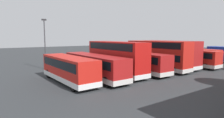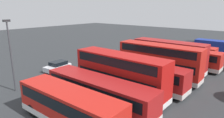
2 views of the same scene
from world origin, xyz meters
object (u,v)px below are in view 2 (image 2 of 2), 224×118
object	(u,v)px
bus_single_deck_fifth	(143,74)
waste_bin_yellow	(138,55)
bus_double_decker_third	(168,56)
car_small_green	(58,66)
bus_single_deck_near_end	(183,53)
car_hatchback_silver	(116,55)
lamp_post_tall	(10,51)
bus_single_deck_seventh	(98,92)
bus_single_deck_second	(180,57)
bus_double_decker_sixth	(120,74)
bus_double_decker_fourth	(159,60)
box_truck_blue	(206,47)
bus_single_deck_far_end	(69,107)

from	to	relation	value
bus_single_deck_fifth	waste_bin_yellow	bearing A→B (deg)	-145.36
bus_double_decker_third	car_small_green	distance (m)	16.40
bus_single_deck_near_end	car_hatchback_silver	xyz separation A→B (m)	(6.25, -10.21, -0.92)
bus_double_decker_third	lamp_post_tall	xyz separation A→B (m)	(17.68, -10.16, 2.22)
car_small_green	lamp_post_tall	distance (m)	8.87
bus_single_deck_seventh	car_hatchback_silver	distance (m)	18.65
car_hatchback_silver	bus_single_deck_fifth	bearing A→B (deg)	52.71
bus_single_deck_second	lamp_post_tall	world-z (taller)	lamp_post_tall
bus_double_decker_sixth	bus_double_decker_fourth	bearing A→B (deg)	175.92
bus_double_decker_sixth	bus_single_deck_fifth	bearing A→B (deg)	171.12
waste_bin_yellow	bus_single_deck_seventh	bearing A→B (deg)	22.65
waste_bin_yellow	car_small_green	bearing A→B (deg)	-17.34
bus_single_deck_second	car_hatchback_silver	distance (m)	11.36
bus_single_deck_seventh	box_truck_blue	distance (m)	28.80
bus_single_deck_second	car_hatchback_silver	world-z (taller)	bus_single_deck_second
bus_single_deck_near_end	car_small_green	xyz separation A→B (m)	(17.32, -12.33, -0.92)
bus_single_deck_fifth	car_small_green	bearing A→B (deg)	-77.66
bus_double_decker_third	box_truck_blue	world-z (taller)	bus_double_decker_third
bus_single_deck_seventh	car_small_green	distance (m)	13.38
bus_single_deck_fifth	bus_single_deck_near_end	bearing A→B (deg)	-177.58
bus_single_deck_near_end	waste_bin_yellow	bearing A→B (deg)	-72.23
car_small_green	waste_bin_yellow	bearing A→B (deg)	162.66
car_hatchback_silver	waste_bin_yellow	xyz separation A→B (m)	(-3.78, 2.51, -0.23)
bus_single_deck_far_end	car_hatchback_silver	bearing A→B (deg)	-150.57
bus_double_decker_sixth	bus_single_deck_seventh	size ratio (longest dim) A/B	0.92
lamp_post_tall	bus_single_deck_near_end	bearing A→B (deg)	158.55
bus_single_deck_near_end	bus_single_deck_fifth	size ratio (longest dim) A/B	0.97
bus_double_decker_sixth	bus_single_deck_far_end	bearing A→B (deg)	2.90
bus_single_deck_fifth	lamp_post_tall	size ratio (longest dim) A/B	1.35
bus_single_deck_near_end	bus_single_deck_far_end	distance (m)	25.06
bus_double_decker_third	car_small_green	xyz separation A→B (m)	(10.18, -12.74, -1.75)
bus_single_deck_second	bus_single_deck_seventh	distance (m)	18.32
bus_double_decker_third	box_truck_blue	distance (m)	14.36
lamp_post_tall	bus_double_decker_sixth	bearing A→B (deg)	124.54
bus_single_deck_far_end	bus_double_decker_third	bearing A→B (deg)	-180.00
bus_double_decker_fourth	car_hatchback_silver	xyz separation A→B (m)	(-4.24, -10.80, -1.75)
bus_single_deck_near_end	bus_single_deck_second	bearing A→B (deg)	12.42
bus_double_decker_sixth	bus_single_deck_far_end	world-z (taller)	bus_double_decker_sixth
bus_single_deck_seventh	car_hatchback_silver	size ratio (longest dim) A/B	2.53
bus_single_deck_second	car_small_green	bearing A→B (deg)	-43.01
bus_single_deck_fifth	bus_double_decker_sixth	distance (m)	3.72
bus_single_deck_fifth	car_hatchback_silver	xyz separation A→B (m)	(-8.24, -10.82, -0.92)
bus_double_decker_sixth	box_truck_blue	size ratio (longest dim) A/B	1.42
bus_double_decker_sixth	bus_single_deck_far_end	distance (m)	7.05
bus_double_decker_sixth	waste_bin_yellow	bearing A→B (deg)	-153.60
bus_double_decker_sixth	box_truck_blue	world-z (taller)	bus_double_decker_sixth
bus_double_decker_third	bus_double_decker_fourth	world-z (taller)	same
box_truck_blue	bus_single_deck_far_end	bearing A→B (deg)	-2.32
car_small_green	bus_single_deck_second	bearing A→B (deg)	136.99
lamp_post_tall	bus_double_decker_third	bearing A→B (deg)	150.11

